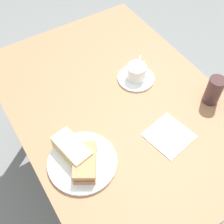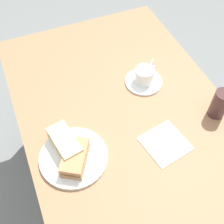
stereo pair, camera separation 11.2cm
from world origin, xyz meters
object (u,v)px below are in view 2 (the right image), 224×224
coffee_saucer (144,82)px  sandwich_plate (74,157)px  spoon (149,69)px  sandwich_back (65,143)px  coffee_cup (145,75)px  napkin (165,143)px  dining_table (120,117)px  drinking_glass (220,104)px  sandwich_front (75,158)px

coffee_saucer → sandwich_plate: bearing=120.9°
sandwich_plate → spoon: size_ratio=3.06×
spoon → sandwich_back: bearing=118.2°
coffee_cup → napkin: coffee_cup is taller
dining_table → drinking_glass: size_ratio=9.46×
dining_table → napkin: 0.27m
sandwich_front → spoon: bearing=-54.9°
coffee_cup → drinking_glass: bearing=-144.2°
sandwich_plate → spoon: bearing=-56.9°
sandwich_back → napkin: size_ratio=1.05×
sandwich_front → sandwich_plate: bearing=5.2°
sandwich_front → drinking_glass: 0.58m
coffee_saucer → drinking_glass: size_ratio=1.31×
dining_table → napkin: size_ratio=7.65×
coffee_saucer → napkin: coffee_saucer is taller
dining_table → coffee_saucer: (0.07, -0.14, 0.10)m
sandwich_front → napkin: bearing=-98.7°
sandwich_back → coffee_saucer: (0.19, -0.40, -0.04)m
spoon → drinking_glass: (-0.31, -0.14, 0.05)m
dining_table → coffee_cup: 0.21m
coffee_saucer → napkin: size_ratio=1.06×
dining_table → sandwich_back: size_ratio=7.25×
sandwich_back → spoon: (0.24, -0.46, -0.03)m
napkin → coffee_cup: bearing=-11.7°
coffee_saucer → spoon: (0.05, -0.05, 0.01)m
sandwich_plate → coffee_saucer: bearing=-59.1°
sandwich_front → sandwich_back: 0.07m
sandwich_front → sandwich_back: bearing=13.0°
drinking_glass → dining_table: bearing=59.4°
coffee_cup → napkin: 0.32m
sandwich_front → coffee_cup: coffee_cup is taller
sandwich_plate → coffee_cup: bearing=-59.1°
sandwich_back → napkin: sandwich_back is taller
sandwich_plate → napkin: (-0.07, -0.33, -0.01)m
sandwich_plate → sandwich_front: sandwich_front is taller
sandwich_plate → sandwich_back: bearing=16.6°
dining_table → coffee_cup: coffee_cup is taller
sandwich_front → spoon: 0.54m
sandwich_plate → sandwich_back: sandwich_back is taller
napkin → drinking_glass: size_ratio=1.24×
sandwich_back → dining_table: bearing=-65.1°
dining_table → spoon: spoon is taller
sandwich_back → drinking_glass: 0.60m
coffee_saucer → drinking_glass: drinking_glass is taller
sandwich_plate → coffee_saucer: sandwich_plate is taller
coffee_saucer → napkin: 0.31m
dining_table → napkin: (-0.24, -0.07, 0.10)m
coffee_saucer → coffee_cup: coffee_cup is taller
coffee_cup → sandwich_back: bearing=115.2°
sandwich_plate → drinking_glass: 0.58m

